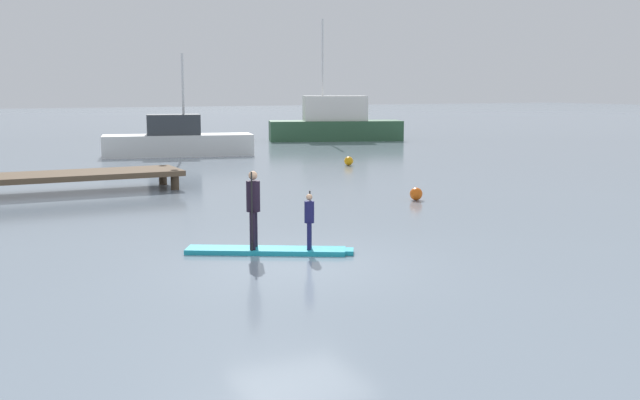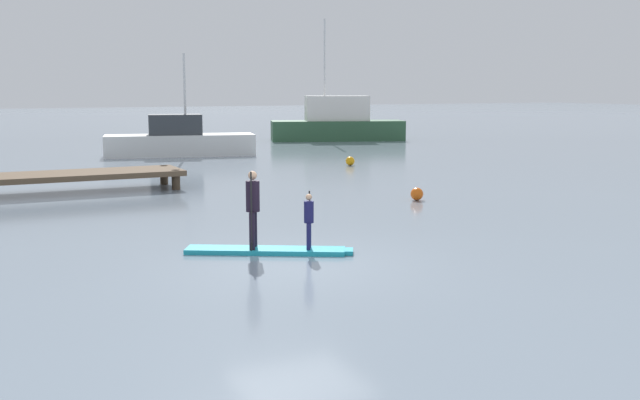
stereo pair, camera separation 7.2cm
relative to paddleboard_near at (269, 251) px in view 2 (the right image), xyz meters
name	(u,v)px [view 2 (the right image)]	position (x,y,z in m)	size (l,w,h in m)	color
ground_plane	(299,263)	(0.18, -1.09, -0.05)	(240.00, 240.00, 0.00)	gray
paddleboard_near	(269,251)	(0.00, 0.00, 0.00)	(3.27, 2.14, 0.10)	#1E9EB2
paddler_adult	(253,204)	(-0.28, 0.15, 0.97)	(0.39, 0.46, 1.62)	black
paddler_child_solo	(309,218)	(0.73, -0.40, 0.69)	(0.27, 0.36, 1.18)	#19194C
fishing_boat_white_large	(337,124)	(16.69, 29.08, 1.04)	(8.85, 5.12, 7.72)	#2D5638
fishing_boat_green_midground	(179,141)	(4.43, 22.69, 0.71)	(7.63, 3.61, 5.07)	silver
floating_dock	(1,179)	(-4.47, 11.20, 0.51)	(11.33, 2.16, 0.66)	brown
mooring_buoy_near	(350,161)	(9.89, 14.74, 0.15)	(0.40, 0.40, 0.40)	orange
mooring_buoy_far	(417,194)	(6.82, 4.81, 0.14)	(0.39, 0.39, 0.39)	orange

